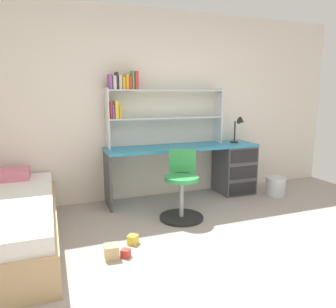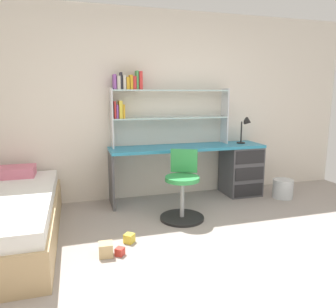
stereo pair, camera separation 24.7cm
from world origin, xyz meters
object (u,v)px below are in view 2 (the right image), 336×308
object	(u,v)px
bed_platform	(2,219)
toy_block_yellow_0	(129,238)
desk	(226,166)
desk_lamp	(247,126)
toy_block_natural_1	(106,250)
waste_bin	(283,189)
toy_block_red_2	(120,252)
bookshelf_hutch	(154,102)
swivel_chair	(182,192)

from	to	relation	value
bed_platform	toy_block_yellow_0	bearing A→B (deg)	-16.92
desk	desk_lamp	world-z (taller)	desk_lamp
desk_lamp	toy_block_natural_1	distance (m)	2.68
waste_bin	toy_block_red_2	size ratio (longest dim) A/B	3.91
bed_platform	toy_block_natural_1	bearing A→B (deg)	-30.88
waste_bin	toy_block_yellow_0	world-z (taller)	waste_bin
bookshelf_hutch	desk_lamp	distance (m)	1.37
bookshelf_hutch	swivel_chair	size ratio (longest dim) A/B	2.03
desk_lamp	toy_block_red_2	bearing A→B (deg)	-146.84
desk	bookshelf_hutch	bearing A→B (deg)	172.38
bed_platform	toy_block_red_2	world-z (taller)	bed_platform
bed_platform	toy_block_yellow_0	world-z (taller)	bed_platform
toy_block_natural_1	toy_block_red_2	world-z (taller)	toy_block_natural_1
swivel_chair	toy_block_red_2	size ratio (longest dim) A/B	11.14
desk_lamp	desk	bearing A→B (deg)	175.57
waste_bin	desk_lamp	bearing A→B (deg)	142.99
bed_platform	waste_bin	world-z (taller)	bed_platform
desk	toy_block_natural_1	world-z (taller)	desk
bookshelf_hutch	bed_platform	size ratio (longest dim) A/B	0.80
waste_bin	toy_block_natural_1	world-z (taller)	waste_bin
toy_block_yellow_0	toy_block_natural_1	world-z (taller)	toy_block_natural_1
desk	waste_bin	world-z (taller)	desk
toy_block_natural_1	waste_bin	bearing A→B (deg)	20.60
waste_bin	toy_block_natural_1	bearing A→B (deg)	-159.40
bookshelf_hutch	desk_lamp	bearing A→B (deg)	-6.91
desk_lamp	swivel_chair	world-z (taller)	desk_lamp
toy_block_red_2	waste_bin	bearing A→B (deg)	22.03
swivel_chair	toy_block_yellow_0	distance (m)	0.89
swivel_chair	bed_platform	size ratio (longest dim) A/B	0.39
desk	bookshelf_hutch	world-z (taller)	bookshelf_hutch
desk	toy_block_natural_1	bearing A→B (deg)	-144.51
desk	toy_block_red_2	xyz separation A→B (m)	(-1.73, -1.35, -0.39)
bookshelf_hutch	toy_block_red_2	size ratio (longest dim) A/B	22.65
toy_block_natural_1	toy_block_red_2	distance (m)	0.13
desk_lamp	toy_block_natural_1	bearing A→B (deg)	-148.84
toy_block_red_2	bookshelf_hutch	bearing A→B (deg)	64.54
toy_block_yellow_0	toy_block_natural_1	bearing A→B (deg)	-140.53
desk_lamp	toy_block_yellow_0	distance (m)	2.39
swivel_chair	toy_block_yellow_0	bearing A→B (deg)	-147.51
waste_bin	toy_block_natural_1	xyz separation A→B (m)	(-2.58, -0.97, -0.07)
toy_block_yellow_0	bookshelf_hutch	bearing A→B (deg)	65.14
desk	toy_block_red_2	distance (m)	2.23
bed_platform	toy_block_red_2	size ratio (longest dim) A/B	28.20
toy_block_natural_1	desk	bearing A→B (deg)	35.49
swivel_chair	toy_block_natural_1	size ratio (longest dim) A/B	6.44
bed_platform	toy_block_yellow_0	size ratio (longest dim) A/B	22.92
bed_platform	toy_block_natural_1	xyz separation A→B (m)	(0.95, -0.57, -0.18)
desk	bed_platform	world-z (taller)	desk
desk	toy_block_yellow_0	distance (m)	1.99
desk_lamp	toy_block_natural_1	size ratio (longest dim) A/B	3.05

